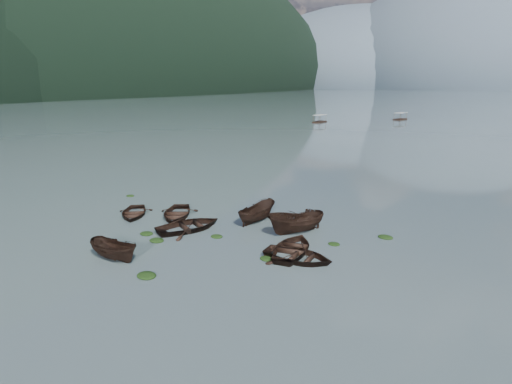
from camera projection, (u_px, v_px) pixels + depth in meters
The scene contains 23 objects.
ground_plane at pixel (157, 268), 24.62m from camera, with size 2400.00×2400.00×0.00m, color #4D5D60.
left_ridge_far at pixel (7, 92), 467.55m from camera, with size 560.00×1400.00×380.00m, color black.
haze_mtn_a at pixel (357, 88), 899.28m from camera, with size 520.00×520.00×280.00m, color #475666.
haze_mtn_b at pixel (455, 88), 801.20m from camera, with size 520.00×520.00×340.00m, color #475666.
rowboat_0 at pixel (134, 216), 34.23m from camera, with size 3.01×4.21×0.87m, color black.
rowboat_1 at pixel (189, 230), 30.96m from camera, with size 3.63×5.08×1.05m, color black.
rowboat_2 at pixel (115, 259), 25.84m from camera, with size 1.49×3.96×1.53m, color black.
rowboat_3 at pixel (293, 252), 26.82m from camera, with size 3.40×4.76×0.99m, color black.
rowboat_4 at pixel (298, 260), 25.66m from camera, with size 3.26×4.56×0.94m, color black.
rowboat_5 at pixel (297, 233), 30.33m from camera, with size 1.78×4.73×1.83m, color black.
rowboat_6 at pixel (177, 217), 33.95m from camera, with size 3.36×4.71×0.98m, color black.
rowboat_7 at pixel (287, 220), 33.18m from camera, with size 2.95×4.12×0.85m, color black.
rowboat_8 at pixel (257, 221), 32.90m from camera, with size 1.64×4.36×1.68m, color black.
weed_clump_0 at pixel (147, 234), 30.01m from camera, with size 1.05×0.86×0.23m, color black.
weed_clump_1 at pixel (157, 241), 28.69m from camera, with size 1.13×0.90×0.25m, color black.
weed_clump_2 at pixel (147, 277), 23.46m from camera, with size 1.24×0.99×0.27m, color black.
weed_clump_3 at pixel (334, 244), 28.12m from camera, with size 0.86×0.72×0.19m, color black.
weed_clump_4 at pixel (268, 259), 25.74m from camera, with size 1.05×0.83×0.22m, color black.
weed_clump_5 at pixel (130, 196), 40.06m from camera, with size 0.89×0.72×0.19m, color black.
weed_clump_6 at pixel (217, 237), 29.50m from camera, with size 0.94×0.78×0.19m, color black.
weed_clump_7 at pixel (385, 238), 29.31m from camera, with size 1.10×0.88×0.24m, color black.
pontoon_left at pixel (320, 122), 114.06m from camera, with size 2.26×5.42×2.08m, color black, non-canonical shape.
pontoon_centre at pixel (400, 120), 122.07m from camera, with size 2.27×5.44×2.09m, color black, non-canonical shape.
Camera 1 is at (16.70, -16.27, 11.03)m, focal length 28.00 mm.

